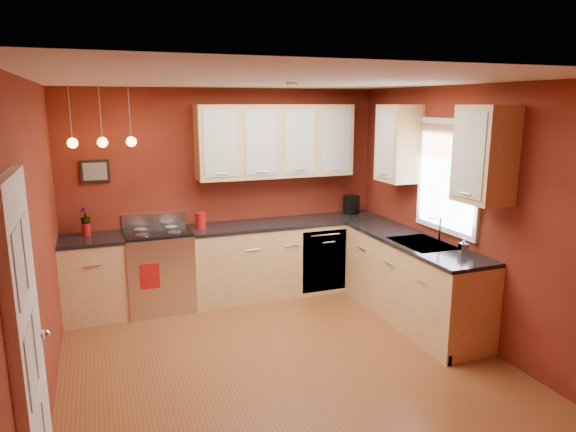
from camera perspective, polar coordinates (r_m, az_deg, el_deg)
name	(u,v)px	position (r m, az deg, el deg)	size (l,w,h in m)	color
floor	(284,363)	(5.07, -0.43, -16.01)	(4.20, 4.20, 0.00)	brown
ceiling	(284,80)	(4.46, -0.49, 14.83)	(4.00, 4.20, 0.02)	white
wall_back	(227,193)	(6.56, -6.78, 2.55)	(4.00, 0.02, 2.60)	maroon
wall_front	(422,321)	(2.82, 14.71, -11.22)	(4.00, 0.02, 2.60)	maroon
wall_left	(38,252)	(4.36, -26.05, -3.65)	(0.02, 4.20, 2.60)	maroon
wall_right	(466,214)	(5.59, 19.18, 0.23)	(0.02, 4.20, 2.60)	maroon
base_cabinets_back_left	(94,279)	(6.30, -20.72, -6.58)	(0.70, 0.60, 0.90)	#E9C17D
base_cabinets_back_right	(289,258)	(6.69, 0.12, -4.65)	(2.54, 0.60, 0.90)	#E9C17D
base_cabinets_right	(412,282)	(5.98, 13.61, -7.11)	(0.60, 2.10, 0.90)	#E9C17D
counter_back_left	(91,239)	(6.17, -21.05, -2.44)	(0.70, 0.62, 0.04)	black
counter_back_right	(289,223)	(6.57, 0.13, -0.73)	(2.54, 0.62, 0.04)	black
counter_right	(414,241)	(5.84, 13.84, -2.76)	(0.62, 2.10, 0.04)	black
gas_range	(159,269)	(6.32, -14.09, -5.78)	(0.76, 0.64, 1.11)	silver
dishwasher_front	(324,261)	(6.57, 4.05, -5.00)	(0.60, 0.02, 0.80)	silver
sink	(422,245)	(5.73, 14.70, -3.16)	(0.50, 0.70, 0.33)	gray
window	(448,173)	(5.74, 17.36, 4.60)	(0.06, 1.02, 1.22)	white
door_left_wall	(29,355)	(3.32, -26.88, -13.64)	(0.12, 0.82, 2.05)	white
upper_cabinets_back	(276,141)	(6.49, -1.35, 8.31)	(2.00, 0.35, 0.90)	#E9C17D
upper_cabinets_right	(436,148)	(5.64, 16.16, 7.22)	(0.35, 1.95, 0.90)	#E9C17D
wall_picture	(95,171)	(6.31, -20.65, 4.67)	(0.32, 0.03, 0.26)	black
pendant_lights	(102,142)	(5.95, -19.92, 7.78)	(0.71, 0.11, 0.66)	gray
red_canister	(201,220)	(6.24, -9.69, -0.49)	(0.13, 0.13, 0.19)	#A81212
red_vase	(86,230)	(6.25, -21.49, -1.41)	(0.09, 0.09, 0.14)	#A81212
flowers	(85,216)	(6.22, -21.61, -0.01)	(0.12, 0.12, 0.21)	#A81212
coffee_maker	(352,205)	(7.04, 7.08, 1.18)	(0.21, 0.21, 0.25)	black
soap_pump	(463,246)	(5.41, 18.92, -3.16)	(0.08, 0.08, 0.17)	silver
dish_towel	(150,276)	(5.98, -15.11, -6.48)	(0.21, 0.01, 0.29)	#A81212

